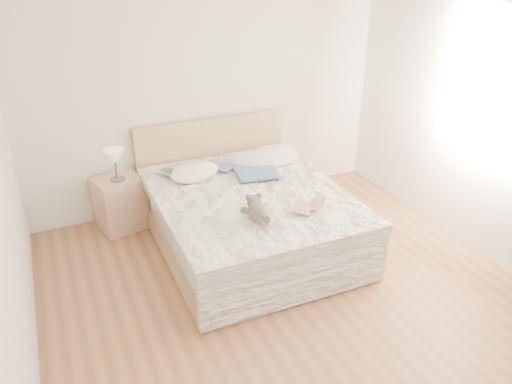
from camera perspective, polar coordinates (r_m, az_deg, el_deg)
floor at (r=4.19m, az=5.50°, el=-13.66°), size 4.00×4.50×0.00m
wall_back at (r=5.44m, az=-5.59°, el=12.05°), size 4.00×0.02×2.70m
window at (r=4.91m, az=25.52°, el=9.24°), size 0.02×1.30×1.10m
bed at (r=4.90m, az=-1.06°, el=-2.68°), size 1.72×2.14×1.00m
nightstand at (r=5.37m, az=-15.26°, el=-1.22°), size 0.53×0.50×0.56m
table_lamp at (r=5.13m, az=-15.83°, el=3.70°), size 0.27×0.27×0.33m
pillow_left at (r=5.05m, az=-7.03°, el=2.26°), size 0.62×0.52×0.16m
pillow_middle at (r=5.32m, az=-0.33°, el=3.78°), size 0.60×0.46×0.16m
pillow_right at (r=5.40m, az=1.82°, el=4.11°), size 0.71×0.56×0.19m
blouse at (r=5.14m, az=-0.32°, el=2.78°), size 0.72×0.76×0.03m
photo_book at (r=5.12m, az=-8.89°, el=2.37°), size 0.41×0.35×0.03m
childrens_book at (r=4.42m, az=6.14°, el=-1.56°), size 0.40×0.38×0.02m
teddy_bear at (r=4.17m, az=0.17°, el=-2.88°), size 0.24×0.32×0.16m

